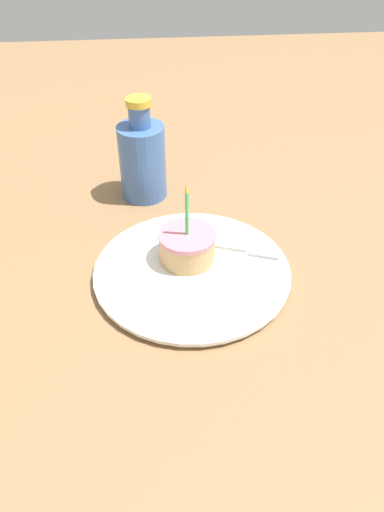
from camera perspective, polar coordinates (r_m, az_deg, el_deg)
name	(u,v)px	position (r m, az deg, el deg)	size (l,w,h in m)	color
ground_plane	(204,274)	(0.78, 1.39, -2.12)	(2.40, 2.40, 0.04)	olive
plate	(192,271)	(0.74, 0.00, -1.78)	(0.29, 0.29, 0.01)	white
cake_slice	(187,245)	(0.74, -0.56, 1.22)	(0.09, 0.09, 0.13)	tan
fork	(227,246)	(0.78, 4.04, 1.18)	(0.08, 0.18, 0.00)	#B2B2B7
bottle	(142,159)	(0.90, -5.70, 11.03)	(0.08, 0.08, 0.18)	#3F66A5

